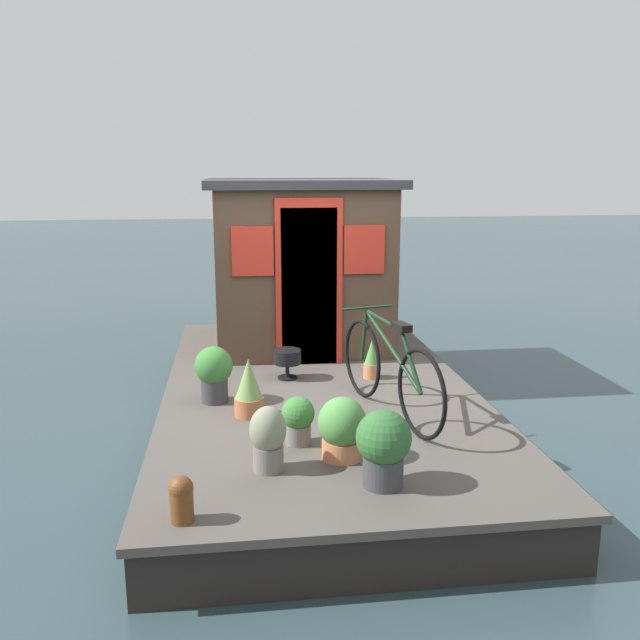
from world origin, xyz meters
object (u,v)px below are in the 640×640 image
potted_plant_geranium (298,419)px  potted_plant_succulent (268,437)px  potted_plant_lavender (249,389)px  charcoal_grill (287,358)px  potted_plant_sage (372,360)px  houseboat_cabin (300,262)px  mooring_bollard (181,498)px  potted_plant_rosemary (214,372)px  potted_plant_mint (383,445)px  potted_plant_basil (342,428)px  bicycle (389,370)px

potted_plant_geranium → potted_plant_succulent: bearing=150.0°
potted_plant_lavender → potted_plant_geranium: bearing=-151.0°
charcoal_grill → potted_plant_sage: bearing=-95.8°
houseboat_cabin → mooring_bollard: size_ratio=7.47×
potted_plant_rosemary → mooring_bollard: 2.15m
potted_plant_rosemary → potted_plant_geranium: 1.25m
potted_plant_succulent → potted_plant_mint: bearing=-114.0°
potted_plant_rosemary → mooring_bollard: potted_plant_rosemary is taller
potted_plant_mint → potted_plant_sage: bearing=-9.8°
potted_plant_rosemary → charcoal_grill: potted_plant_rosemary is taller
potted_plant_lavender → potted_plant_basil: potted_plant_lavender is taller
potted_plant_lavender → potted_plant_basil: size_ratio=1.09×
bicycle → potted_plant_geranium: size_ratio=4.68×
potted_plant_mint → potted_plant_lavender: bearing=31.0°
potted_plant_basil → charcoal_grill: size_ratio=1.54×
houseboat_cabin → potted_plant_geranium: size_ratio=5.79×
potted_plant_sage → potted_plant_mint: 2.39m
potted_plant_basil → charcoal_grill: potted_plant_basil is taller
potted_plant_geranium → potted_plant_lavender: bearing=29.0°
bicycle → mooring_bollard: bearing=134.3°
potted_plant_succulent → mooring_bollard: 0.86m
potted_plant_lavender → bicycle: bearing=-96.5°
potted_plant_geranium → mooring_bollard: size_ratio=1.29×
potted_plant_geranium → charcoal_grill: bearing=-1.7°
houseboat_cabin → mooring_bollard: bearing=164.9°
potted_plant_rosemary → charcoal_grill: (0.60, -0.72, -0.07)m
potted_plant_lavender → potted_plant_mint: size_ratio=0.96×
potted_plant_mint → charcoal_grill: 2.48m
potted_plant_geranium → charcoal_grill: potted_plant_geranium is taller
potted_plant_mint → potted_plant_succulent: bearing=66.0°
potted_plant_succulent → potted_plant_geranium: size_ratio=1.25×
potted_plant_succulent → potted_plant_sage: potted_plant_succulent is taller
potted_plant_rosemary → potted_plant_basil: size_ratio=1.11×
houseboat_cabin → potted_plant_mint: bearing=-177.5°
potted_plant_succulent → potted_plant_basil: 0.57m
potted_plant_rosemary → charcoal_grill: size_ratio=1.72×
potted_plant_succulent → potted_plant_mint: 0.83m
potted_plant_succulent → potted_plant_geranium: potted_plant_succulent is taller
potted_plant_lavender → potted_plant_rosemary: bearing=37.8°
houseboat_cabin → charcoal_grill: 1.69m
houseboat_cabin → potted_plant_sage: (-1.56, -0.57, -0.81)m
potted_plant_sage → potted_plant_basil: potted_plant_basil is taller
potted_plant_geranium → bicycle: bearing=-58.2°
potted_plant_succulent → potted_plant_mint: potted_plant_mint is taller
bicycle → potted_plant_sage: size_ratio=4.37×
potted_plant_basil → potted_plant_sage: bearing=-17.9°
potted_plant_succulent → potted_plant_mint: size_ratio=0.89×
charcoal_grill → potted_plant_succulent: bearing=171.8°
potted_plant_mint → potted_plant_basil: 0.51m
charcoal_grill → mooring_bollard: 2.88m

